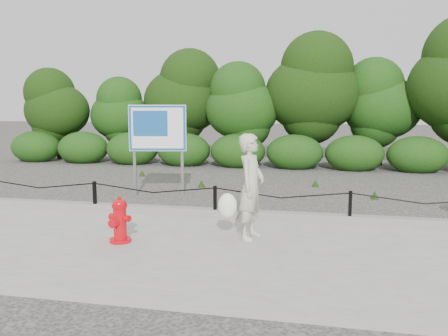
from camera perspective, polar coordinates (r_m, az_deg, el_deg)
ground at (r=9.16m, az=-1.08°, el=-6.35°), size 90.00×90.00×0.00m
sidewalk at (r=7.29m, az=-4.72°, el=-9.78°), size 14.00×4.00×0.08m
curb at (r=9.17m, az=-1.01°, el=-5.37°), size 14.00×0.22×0.14m
chain_barrier at (r=9.06m, az=-1.08°, el=-3.55°), size 10.06×0.06×0.60m
treeline at (r=17.59m, az=11.47°, el=8.72°), size 20.21×3.76×5.03m
fire_hydrant at (r=7.60m, az=-12.45°, el=-6.21°), size 0.41×0.42×0.72m
pedestrian at (r=7.53m, az=3.09°, el=-2.41°), size 0.76×0.68×1.69m
advertising_sign at (r=11.47m, az=-8.01°, el=4.29°), size 1.36×0.35×2.20m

